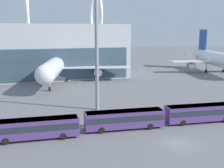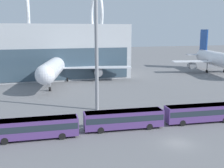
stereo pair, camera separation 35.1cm
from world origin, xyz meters
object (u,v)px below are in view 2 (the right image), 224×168
Objects in this scene: airliner_at_gate_far at (217,59)px; shuttle_bus_2 at (124,118)px; airliner_at_gate_near at (56,65)px; shuttle_bus_3 at (201,112)px; shuttle_bus_1 at (34,127)px; floodlight_mast at (96,14)px.

airliner_at_gate_far reaches higher than shuttle_bus_2.
shuttle_bus_3 is (19.75, -46.18, -3.31)m from airliner_at_gate_near.
airliner_at_gate_far is 2.87× the size of shuttle_bus_1.
floodlight_mast is at bearing 144.95° from shuttle_bus_3.
airliner_at_gate_near is 1.23× the size of airliner_at_gate_far.
shuttle_bus_1 is at bearing -176.07° from shuttle_bus_3.
airliner_at_gate_near is 50.34m from shuttle_bus_3.
floodlight_mast is (-54.02, -35.02, 13.27)m from airliner_at_gate_far.
floodlight_mast is at bearing -44.68° from airliner_at_gate_far.
shuttle_bus_1 is 0.45× the size of floodlight_mast.
shuttle_bus_3 is at bearing 2.22° from shuttle_bus_2.
shuttle_bus_3 is at bearing 2.58° from shuttle_bus_1.
shuttle_bus_1 is 1.00× the size of shuttle_bus_3.
airliner_at_gate_near is 36.40m from floodlight_mast.
airliner_at_gate_far is 1.29× the size of floodlight_mast.
shuttle_bus_3 is (13.78, -0.54, 0.00)m from shuttle_bus_2.
shuttle_bus_2 is 20.61m from floodlight_mast.
airliner_at_gate_near is 46.65m from shuttle_bus_1.
airliner_at_gate_near is 58.56m from airliner_at_gate_far.
airliner_at_gate_far is at bearing 32.96° from floodlight_mast.
shuttle_bus_2 is (-52.57, -47.09, -3.38)m from airliner_at_gate_far.
airliner_at_gate_near is 46.14m from shuttle_bus_2.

